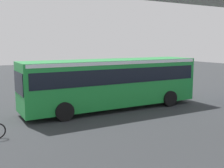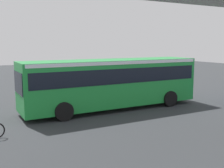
{
  "view_description": "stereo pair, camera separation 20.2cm",
  "coord_description": "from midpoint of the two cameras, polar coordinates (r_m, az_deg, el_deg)",
  "views": [
    {
      "loc": [
        8.72,
        16.29,
        4.18
      ],
      "look_at": [
        0.18,
        0.98,
        1.6
      ],
      "focal_mm": 44.57,
      "sensor_mm": 36.0,
      "label": 1
    },
    {
      "loc": [
        8.54,
        16.38,
        4.18
      ],
      "look_at": [
        0.18,
        0.98,
        1.6
      ],
      "focal_mm": 44.57,
      "sensor_mm": 36.0,
      "label": 2
    }
  ],
  "objects": [
    {
      "name": "lane_dash_centre",
      "position": [
        20.97,
        -3.6,
        -3.14
      ],
      "size": [
        2.0,
        0.2,
        0.01
      ],
      "primitive_type": "cube",
      "color": "silver",
      "rests_on": "ground"
    },
    {
      "name": "lane_dash_leftmost",
      "position": [
        25.33,
        13.05,
        -1.34
      ],
      "size": [
        2.0,
        0.2,
        0.01
      ],
      "primitive_type": "cube",
      "color": "silver",
      "rests_on": "ground"
    },
    {
      "name": "traffic_sign",
      "position": [
        21.96,
        1.88,
        2.38
      ],
      "size": [
        0.08,
        0.6,
        2.8
      ],
      "color": "slate",
      "rests_on": "ground"
    },
    {
      "name": "lane_dash_right",
      "position": [
        19.66,
        -14.25,
        -4.16
      ],
      "size": [
        2.0,
        0.2,
        0.01
      ],
      "primitive_type": "cube",
      "color": "silver",
      "rests_on": "ground"
    },
    {
      "name": "pedestrian_overpass",
      "position": [
        11.38,
        21.82,
        14.3
      ],
      "size": [
        26.94,
        2.6,
        7.33
      ],
      "color": "#B2ADA5",
      "rests_on": "ground"
    },
    {
      "name": "lane_dash_left",
      "position": [
        22.9,
        5.52,
        -2.17
      ],
      "size": [
        2.0,
        0.2,
        0.01
      ],
      "primitive_type": "cube",
      "color": "silver",
      "rests_on": "ground"
    },
    {
      "name": "city_bus",
      "position": [
        17.68,
        0.39,
        0.91
      ],
      "size": [
        11.54,
        2.85,
        3.15
      ],
      "color": "#1E8C38",
      "rests_on": "ground"
    },
    {
      "name": "ground",
      "position": [
        18.94,
        -0.64,
        -4.38
      ],
      "size": [
        80.0,
        80.0,
        0.0
      ],
      "primitive_type": "plane",
      "color": "#2D3033"
    }
  ]
}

